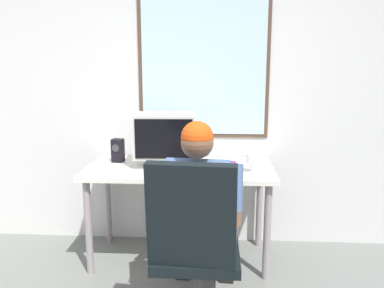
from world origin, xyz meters
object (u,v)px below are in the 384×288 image
(person_seated, at_px, (200,211))
(office_chair, at_px, (194,239))
(crt_monitor, at_px, (165,136))
(book_stack, at_px, (226,166))
(desk, at_px, (180,178))
(wine_glass, at_px, (252,160))
(desk_speaker, at_px, (118,150))

(person_seated, bearing_deg, office_chair, -94.22)
(person_seated, xyz_separation_m, crt_monitor, (-0.29, 0.63, 0.35))
(office_chair, xyz_separation_m, book_stack, (0.19, 0.85, 0.20))
(desk, xyz_separation_m, wine_glass, (0.53, -0.11, 0.18))
(office_chair, distance_m, crt_monitor, 1.03)
(desk, bearing_deg, person_seated, -73.55)
(wine_glass, bearing_deg, office_chair, -115.95)
(desk, height_order, desk_speaker, desk_speaker)
(person_seated, bearing_deg, crt_monitor, 114.80)
(wine_glass, height_order, desk_speaker, desk_speaker)
(book_stack, bearing_deg, person_seated, -106.46)
(crt_monitor, xyz_separation_m, desk_speaker, (-0.40, 0.11, -0.14))
(person_seated, distance_m, book_stack, 0.62)
(wine_glass, bearing_deg, crt_monitor, 168.33)
(wine_glass, height_order, book_stack, wine_glass)
(office_chair, distance_m, wine_glass, 0.90)
(person_seated, height_order, crt_monitor, person_seated)
(wine_glass, distance_m, desk_speaker, 1.07)
(person_seated, xyz_separation_m, desk_speaker, (-0.69, 0.73, 0.21))
(desk, relative_size, crt_monitor, 3.02)
(person_seated, distance_m, wine_glass, 0.64)
(desk, height_order, book_stack, book_stack)
(wine_glass, distance_m, book_stack, 0.21)
(crt_monitor, height_order, book_stack, crt_monitor)
(office_chair, xyz_separation_m, wine_glass, (0.38, 0.77, 0.27))
(crt_monitor, bearing_deg, person_seated, -65.20)
(office_chair, xyz_separation_m, crt_monitor, (-0.27, 0.91, 0.41))
(wine_glass, bearing_deg, book_stack, 156.36)
(office_chair, distance_m, book_stack, 0.90)
(desk_speaker, bearing_deg, office_chair, -56.70)
(desk, bearing_deg, wine_glass, -12.01)
(desk, xyz_separation_m, office_chair, (0.16, -0.89, -0.09))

